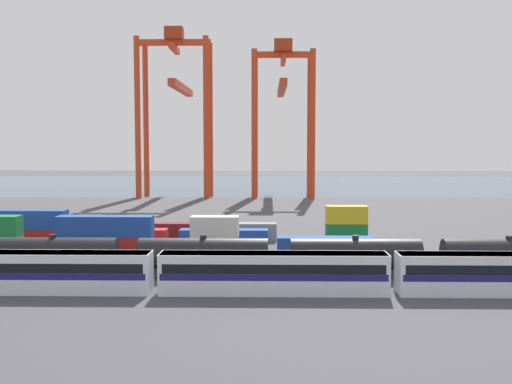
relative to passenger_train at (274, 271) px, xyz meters
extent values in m
plane|color=#424247|center=(-9.31, 60.62, -2.14)|extent=(420.00, 420.00, 0.00)
cube|color=#384C60|center=(-9.31, 157.97, -2.14)|extent=(400.00, 110.00, 0.01)
cube|color=silver|center=(-22.67, 0.00, -0.19)|extent=(21.77, 3.10, 3.90)
cube|color=navy|center=(-22.67, 0.00, -0.29)|extent=(21.34, 3.14, 0.64)
cube|color=black|center=(-22.67, 0.00, 0.49)|extent=(20.90, 3.13, 0.90)
cube|color=slate|center=(-22.67, 0.00, 1.58)|extent=(21.56, 2.85, 0.36)
cube|color=silver|center=(0.00, 0.00, -0.19)|extent=(21.77, 3.10, 3.90)
cube|color=navy|center=(0.00, 0.00, -0.29)|extent=(21.34, 3.14, 0.64)
cube|color=black|center=(0.00, 0.00, 0.49)|extent=(20.90, 3.13, 0.90)
cube|color=slate|center=(0.00, 0.00, 1.58)|extent=(21.56, 2.85, 0.36)
cube|color=silver|center=(22.67, 0.00, -0.19)|extent=(21.77, 3.10, 3.90)
cube|color=navy|center=(22.67, 0.00, -0.29)|extent=(21.34, 3.14, 0.64)
cube|color=#232326|center=(-23.75, 7.09, -1.59)|extent=(13.87, 2.50, 1.10)
cylinder|color=black|center=(-23.75, 7.09, 0.51)|extent=(13.87, 3.10, 3.10)
cylinder|color=black|center=(-23.75, 7.09, 2.24)|extent=(0.70, 0.70, 0.36)
cube|color=#232326|center=(-7.47, 7.09, -1.59)|extent=(13.87, 2.50, 1.10)
cylinder|color=black|center=(-7.47, 7.09, 0.51)|extent=(13.87, 3.10, 3.10)
cylinder|color=black|center=(-7.47, 7.09, 2.24)|extent=(0.70, 0.70, 0.36)
cube|color=#232326|center=(8.81, 7.09, -1.59)|extent=(13.87, 2.50, 1.10)
cylinder|color=black|center=(8.81, 7.09, 0.51)|extent=(13.87, 3.10, 3.10)
cylinder|color=black|center=(8.81, 7.09, 2.24)|extent=(0.70, 0.70, 0.36)
cube|color=#232326|center=(25.09, 7.09, -1.59)|extent=(13.87, 2.50, 1.10)
cylinder|color=black|center=(25.09, 7.09, 0.51)|extent=(13.87, 3.10, 3.10)
cylinder|color=black|center=(25.09, 7.09, 2.24)|extent=(0.70, 0.70, 0.36)
cube|color=#AD211C|center=(-21.17, 18.53, -0.84)|extent=(12.10, 2.44, 2.60)
cube|color=#1C4299|center=(-21.17, 18.53, 1.76)|extent=(12.10, 2.44, 2.60)
cube|color=#AD211C|center=(-7.25, 18.53, -0.84)|extent=(6.04, 2.44, 2.60)
cube|color=silver|center=(-7.25, 18.53, 1.76)|extent=(6.04, 2.44, 2.60)
cube|color=#1C4299|center=(6.68, 18.53, -0.84)|extent=(12.10, 2.44, 2.60)
cube|color=#AD211C|center=(-34.37, 25.14, -0.84)|extent=(12.10, 2.44, 2.60)
cube|color=#1C4299|center=(-34.37, 25.14, 1.76)|extent=(12.10, 2.44, 2.60)
cube|color=#AD211C|center=(-20.48, 25.14, -0.84)|extent=(12.10, 2.44, 2.60)
cube|color=#1C4299|center=(-6.58, 25.14, -0.84)|extent=(12.10, 2.44, 2.60)
cube|color=maroon|center=(-28.92, 31.75, -0.84)|extent=(12.10, 2.44, 2.60)
cube|color=maroon|center=(-15.59, 31.75, -0.84)|extent=(12.10, 2.44, 2.60)
cube|color=slate|center=(-2.27, 31.75, -0.84)|extent=(6.04, 2.44, 2.60)
cube|color=#197538|center=(11.05, 31.75, -0.84)|extent=(6.04, 2.44, 2.60)
cube|color=gold|center=(11.05, 31.75, 1.76)|extent=(6.04, 2.44, 2.60)
cylinder|color=red|center=(-34.56, 100.73, 18.92)|extent=(1.50, 1.50, 42.12)
cylinder|color=red|center=(-16.63, 100.73, 18.92)|extent=(1.50, 1.50, 42.12)
cylinder|color=red|center=(-34.56, 111.52, 18.92)|extent=(1.50, 1.50, 42.12)
cylinder|color=red|center=(-16.63, 111.52, 18.92)|extent=(1.50, 1.50, 42.12)
cube|color=red|center=(-25.59, 106.13, 39.18)|extent=(19.53, 1.20, 1.60)
cube|color=red|center=(-25.59, 106.13, 37.58)|extent=(1.20, 12.39, 1.60)
cube|color=red|center=(-25.59, 119.13, 28.25)|extent=(2.00, 37.14, 2.00)
cube|color=#9F2C14|center=(-25.59, 106.13, 41.58)|extent=(4.80, 4.00, 3.20)
cylinder|color=red|center=(-4.10, 101.12, 17.27)|extent=(1.50, 1.50, 38.84)
cylinder|color=red|center=(11.05, 101.12, 17.27)|extent=(1.50, 1.50, 38.84)
cylinder|color=red|center=(-4.10, 111.13, 17.27)|extent=(1.50, 1.50, 38.84)
cylinder|color=red|center=(11.05, 111.13, 17.27)|extent=(1.50, 1.50, 38.84)
cube|color=red|center=(3.47, 106.13, 35.89)|extent=(16.75, 1.20, 1.60)
cube|color=red|center=(3.47, 106.13, 34.29)|extent=(1.20, 11.60, 1.60)
cube|color=red|center=(3.47, 119.71, 28.18)|extent=(2.00, 38.81, 2.00)
cube|color=#9F2C14|center=(3.47, 106.13, 38.29)|extent=(4.80, 4.00, 3.20)
camera|label=1|loc=(-0.56, -56.92, 12.11)|focal=42.38mm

